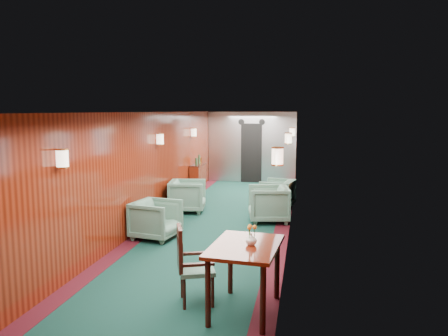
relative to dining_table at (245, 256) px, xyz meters
The scene contains 12 objects.
room 4.04m from the dining_table, 106.22° to the left, with size 12.00×12.10×2.40m.
bulkhead 9.76m from the dining_table, 96.47° to the left, with size 2.98×0.17×2.39m.
windows_right 4.11m from the dining_table, 84.46° to the left, with size 0.02×8.60×0.80m.
wall_sconces 4.61m from the dining_table, 104.20° to the left, with size 2.97×7.97×0.25m.
dining_table is the anchor object (origin of this frame).
side_chair 0.75m from the dining_table, behind, with size 0.56×0.58×1.00m.
credenza 7.87m from the dining_table, 108.05° to the left, with size 0.30×0.95×1.13m.
flower_vase 0.22m from the dining_table, ahead, with size 0.14×0.14×0.14m, color silver.
armchair_left_near 3.46m from the dining_table, 127.27° to the left, with size 0.79×0.81×0.74m, color #1E473C.
armchair_left_far 5.43m from the dining_table, 112.59° to the left, with size 0.82×0.85×0.77m, color #1E473C.
armchair_right_near 4.42m from the dining_table, 91.02° to the left, with size 0.84×0.87×0.79m, color #1E473C.
armchair_right_far 5.92m from the dining_table, 89.75° to the left, with size 0.76×0.78×0.71m, color #1E473C.
Camera 1 is at (1.77, -8.78, 2.43)m, focal length 35.00 mm.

